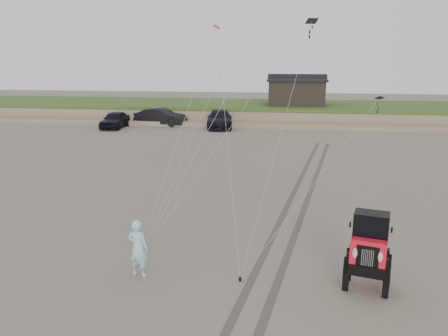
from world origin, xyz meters
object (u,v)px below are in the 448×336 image
(jeep, at_px, (368,260))
(cabin, at_px, (297,91))
(truck_a, at_px, (115,120))
(truck_b, at_px, (161,117))
(truck_c, at_px, (220,119))
(man, at_px, (138,248))

(jeep, bearing_deg, cabin, 106.16)
(truck_a, distance_m, truck_b, 4.66)
(cabin, xyz_separation_m, truck_c, (-7.56, -6.96, -2.38))
(truck_b, bearing_deg, man, -156.91)
(truck_b, bearing_deg, truck_c, -88.47)
(cabin, bearing_deg, truck_c, -137.35)
(cabin, distance_m, truck_b, 15.38)
(truck_a, bearing_deg, man, -69.33)
(truck_c, bearing_deg, man, -94.05)
(cabin, relative_size, truck_b, 1.19)
(cabin, xyz_separation_m, jeep, (1.75, -37.67, -2.31))
(cabin, distance_m, truck_a, 19.98)
(truck_c, relative_size, man, 3.22)
(man, bearing_deg, jeep, -167.62)
(truck_c, bearing_deg, truck_b, 165.31)
(cabin, relative_size, jeep, 1.29)
(truck_c, xyz_separation_m, man, (2.45, -30.90, 0.06))
(truck_a, bearing_deg, truck_b, 28.34)
(cabin, bearing_deg, truck_b, -155.56)
(truck_b, bearing_deg, jeep, -145.95)
(truck_a, xyz_separation_m, man, (12.72, -29.16, 0.11))
(truck_a, bearing_deg, cabin, 23.14)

